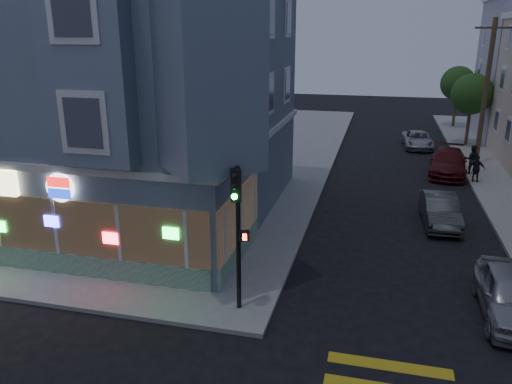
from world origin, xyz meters
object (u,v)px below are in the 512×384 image
at_px(parked_car_d, 418,140).
at_px(pedestrian_a, 472,159).
at_px(parked_car_a, 511,295).
at_px(utility_pole, 486,91).
at_px(parked_car_c, 448,162).
at_px(street_tree_far, 458,83).
at_px(pedestrian_b, 477,169).
at_px(street_tree_near, 472,94).
at_px(parked_car_b, 440,210).
at_px(traffic_signal, 238,216).

bearing_deg(parked_car_d, pedestrian_a, -73.37).
bearing_deg(parked_car_a, parked_car_d, 94.36).
height_order(utility_pole, parked_car_c, utility_pole).
relative_size(pedestrian_a, parked_car_a, 0.40).
bearing_deg(street_tree_far, parked_car_c, -97.66).
distance_m(utility_pole, parked_car_c, 5.18).
relative_size(pedestrian_b, parked_car_a, 0.36).
distance_m(street_tree_near, parked_car_b, 18.06).
xyz_separation_m(street_tree_near, traffic_signal, (-10.23, -26.86, -0.70)).
height_order(street_tree_near, pedestrian_b, street_tree_near).
distance_m(street_tree_near, pedestrian_a, 9.06).
bearing_deg(pedestrian_b, parked_car_a, 102.27).
bearing_deg(pedestrian_b, traffic_signal, 77.73).
relative_size(street_tree_near, street_tree_far, 1.00).
bearing_deg(street_tree_far, utility_pole, -90.82).
xyz_separation_m(street_tree_near, pedestrian_a, (-0.90, -8.53, -2.92)).
bearing_deg(traffic_signal, utility_pole, 40.62).
bearing_deg(pedestrian_a, street_tree_far, -89.99).
xyz_separation_m(pedestrian_b, parked_car_d, (-2.70, 9.00, -0.31)).
height_order(street_tree_far, parked_car_d, street_tree_far).
relative_size(pedestrian_b, parked_car_d, 0.35).
bearing_deg(traffic_signal, street_tree_far, 49.95).
relative_size(pedestrian_a, parked_car_d, 0.40).
bearing_deg(parked_car_d, parked_car_c, -83.14).
bearing_deg(parked_car_b, street_tree_near, 75.72).
height_order(street_tree_far, traffic_signal, street_tree_far).
xyz_separation_m(utility_pole, pedestrian_a, (-0.70, -2.53, -3.78)).
xyz_separation_m(street_tree_far, pedestrian_b, (-0.90, -18.36, -3.02)).
height_order(pedestrian_a, parked_car_b, pedestrian_a).
bearing_deg(pedestrian_b, parked_car_d, -56.07).
bearing_deg(pedestrian_a, street_tree_near, -92.90).
relative_size(pedestrian_a, pedestrian_b, 1.13).
distance_m(pedestrian_a, parked_car_b, 9.27).
distance_m(parked_car_c, traffic_signal, 20.16).
relative_size(street_tree_near, parked_car_c, 1.03).
distance_m(parked_car_b, parked_car_d, 16.06).
bearing_deg(parked_car_b, pedestrian_a, 70.77).
relative_size(parked_car_a, traffic_signal, 0.95).
xyz_separation_m(pedestrian_b, parked_car_a, (-1.27, -14.63, -0.18)).
relative_size(parked_car_a, parked_car_d, 0.99).
bearing_deg(parked_car_d, traffic_signal, -108.60).
bearing_deg(street_tree_near, pedestrian_b, -94.96).
bearing_deg(utility_pole, traffic_signal, -115.69).
distance_m(pedestrian_b, parked_car_c, 2.27).
height_order(pedestrian_b, traffic_signal, traffic_signal).
xyz_separation_m(utility_pole, pedestrian_b, (-0.70, -4.36, -3.88)).
distance_m(parked_car_a, parked_car_c, 16.47).
relative_size(street_tree_near, traffic_signal, 1.16).
xyz_separation_m(parked_car_b, traffic_signal, (-6.73, -9.44, 2.55)).
bearing_deg(utility_pole, pedestrian_b, -99.12).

